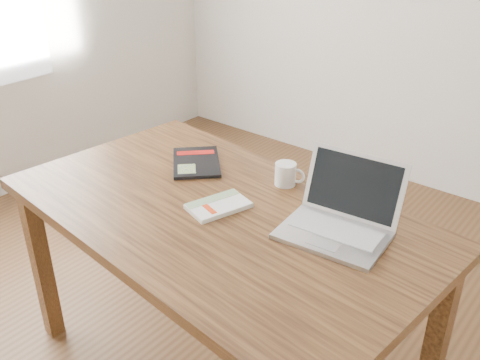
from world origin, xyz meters
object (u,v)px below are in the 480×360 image
Objects in this scene: white_guidebook at (219,206)px; black_guidebook at (196,162)px; laptop at (340,217)px; desk at (218,231)px; coffee_mug at (286,174)px.

black_guidebook is at bearing 162.86° from white_guidebook.
laptop reaches higher than white_guidebook.
desk is at bearing -165.25° from laptop.
coffee_mug is (0.08, 0.28, 0.04)m from white_guidebook.
laptop reaches higher than desk.
laptop is 3.16× the size of coffee_mug.
white_guidebook is 0.66× the size of laptop.
laptop is at bearing -43.45° from coffee_mug.
coffee_mug is at bearing -33.18° from black_guidebook.
desk is 4.93× the size of black_guidebook.
laptop is 0.34m from coffee_mug.
coffee_mug is at bearing 91.75° from white_guidebook.
white_guidebook is 0.35m from black_guidebook.
white_guidebook is (0.00, 0.01, 0.10)m from desk.
white_guidebook reaches higher than desk.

